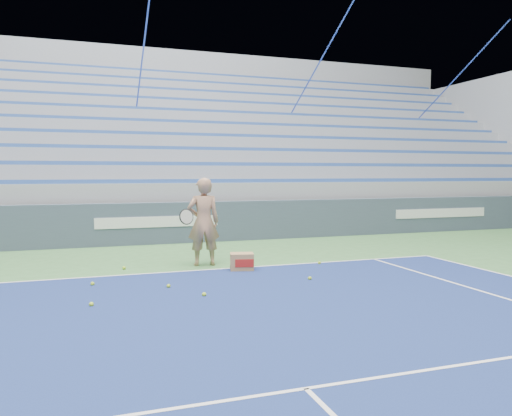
% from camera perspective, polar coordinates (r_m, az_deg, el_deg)
% --- Properties ---
extents(sponsor_barrier, '(30.00, 0.32, 1.10)m').
position_cam_1_polar(sponsor_barrier, '(13.50, -11.19, -1.71)').
color(sponsor_barrier, '#3C485B').
rests_on(sponsor_barrier, ground).
extents(bleachers, '(31.00, 9.15, 7.30)m').
position_cam_1_polar(bleachers, '(19.12, -13.56, 5.33)').
color(bleachers, '#97999F').
rests_on(bleachers, ground).
extents(tennis_player, '(0.95, 0.86, 1.78)m').
position_cam_1_polar(tennis_player, '(10.15, -6.04, -1.58)').
color(tennis_player, tan).
rests_on(tennis_player, ground).
extents(ball_box, '(0.51, 0.44, 0.33)m').
position_cam_1_polar(ball_box, '(9.68, -1.62, -6.16)').
color(ball_box, '#A07A4D').
rests_on(ball_box, ground).
extents(tennis_ball_0, '(0.07, 0.07, 0.07)m').
position_cam_1_polar(tennis_ball_0, '(8.36, -9.96, -8.78)').
color(tennis_ball_0, '#B7DE2D').
rests_on(tennis_ball_0, ground).
extents(tennis_ball_1, '(0.07, 0.07, 0.07)m').
position_cam_1_polar(tennis_ball_1, '(7.50, -18.31, -10.41)').
color(tennis_ball_1, '#B7DE2D').
rests_on(tennis_ball_1, ground).
extents(tennis_ball_2, '(0.07, 0.07, 0.07)m').
position_cam_1_polar(tennis_ball_2, '(9.85, -2.09, -6.77)').
color(tennis_ball_2, '#B7DE2D').
rests_on(tennis_ball_2, ground).
extents(tennis_ball_3, '(0.07, 0.07, 0.07)m').
position_cam_1_polar(tennis_ball_3, '(10.11, -14.85, -6.63)').
color(tennis_ball_3, '#B7DE2D').
rests_on(tennis_ball_3, ground).
extents(tennis_ball_4, '(0.07, 0.07, 0.07)m').
position_cam_1_polar(tennis_ball_4, '(8.88, 6.17, -7.99)').
color(tennis_ball_4, '#B7DE2D').
rests_on(tennis_ball_4, ground).
extents(tennis_ball_5, '(0.07, 0.07, 0.07)m').
position_cam_1_polar(tennis_ball_5, '(7.73, -5.95, -9.80)').
color(tennis_ball_5, '#B7DE2D').
rests_on(tennis_ball_5, ground).
extents(tennis_ball_6, '(0.07, 0.07, 0.07)m').
position_cam_1_polar(tennis_ball_6, '(8.83, -18.18, -8.24)').
color(tennis_ball_6, '#B7DE2D').
rests_on(tennis_ball_6, ground).
extents(tennis_ball_7, '(0.07, 0.07, 0.07)m').
position_cam_1_polar(tennis_ball_7, '(10.40, 7.26, -6.23)').
color(tennis_ball_7, '#B7DE2D').
rests_on(tennis_ball_7, ground).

